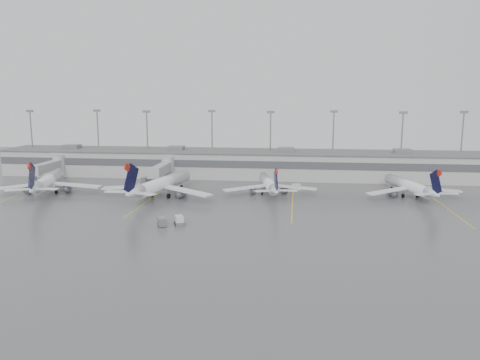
# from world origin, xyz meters

# --- Properties ---
(ground) EXTENTS (260.00, 260.00, 0.00)m
(ground) POSITION_xyz_m (0.00, 0.00, 0.00)
(ground) COLOR #545457
(ground) RESTS_ON ground
(terminal) EXTENTS (152.00, 17.00, 9.45)m
(terminal) POSITION_xyz_m (-0.01, 57.98, 4.17)
(terminal) COLOR #ADADA8
(terminal) RESTS_ON ground
(light_masts) EXTENTS (142.40, 8.00, 20.60)m
(light_masts) POSITION_xyz_m (0.00, 63.75, 12.03)
(light_masts) COLOR gray
(light_masts) RESTS_ON ground
(jet_bridge_left) EXTENTS (4.00, 17.20, 7.00)m
(jet_bridge_left) POSITION_xyz_m (-55.50, 45.72, 3.87)
(jet_bridge_left) COLOR #A0A2A5
(jet_bridge_left) RESTS_ON ground
(jet_bridge_right) EXTENTS (4.00, 17.20, 7.00)m
(jet_bridge_right) POSITION_xyz_m (-20.50, 45.72, 3.87)
(jet_bridge_right) COLOR #A0A2A5
(jet_bridge_right) RESTS_ON ground
(stand_markings) EXTENTS (105.25, 40.00, 0.01)m
(stand_markings) POSITION_xyz_m (-0.00, 24.00, 0.01)
(stand_markings) COLOR yellow
(stand_markings) RESTS_ON ground
(jet_far_left) EXTENTS (27.63, 31.39, 10.39)m
(jet_far_left) POSITION_xyz_m (-46.19, 25.74, 3.23)
(jet_far_left) COLOR white
(jet_far_left) RESTS_ON ground
(jet_mid_left) EXTENTS (29.34, 33.22, 10.87)m
(jet_mid_left) POSITION_xyz_m (-15.39, 24.85, 3.38)
(jet_mid_left) COLOR white
(jet_mid_left) RESTS_ON ground
(jet_mid_right) EXTENTS (23.90, 27.06, 8.84)m
(jet_mid_right) POSITION_xyz_m (11.34, 31.93, 2.75)
(jet_mid_right) COLOR white
(jet_mid_right) RESTS_ON ground
(jet_far_right) EXTENTS (24.10, 27.38, 9.05)m
(jet_far_right) POSITION_xyz_m (46.74, 32.52, 2.81)
(jet_far_right) COLOR white
(jet_far_right) RESTS_ON ground
(baggage_tug) EXTENTS (2.70, 3.28, 1.82)m
(baggage_tug) POSITION_xyz_m (-4.58, 0.42, 0.71)
(baggage_tug) COLOR silver
(baggage_tug) RESTS_ON ground
(baggage_cart) EXTENTS (2.45, 3.07, 1.73)m
(baggage_cart) POSITION_xyz_m (-7.78, -0.78, 0.90)
(baggage_cart) COLOR slate
(baggage_cart) RESTS_ON ground
(gse_uld_a) EXTENTS (2.56, 2.05, 1.58)m
(gse_uld_a) POSITION_xyz_m (-49.86, 36.36, 0.79)
(gse_uld_a) COLOR silver
(gse_uld_a) RESTS_ON ground
(gse_uld_b) EXTENTS (2.38, 1.83, 1.51)m
(gse_uld_b) POSITION_xyz_m (-18.13, 37.29, 0.76)
(gse_uld_b) COLOR silver
(gse_uld_b) RESTS_ON ground
(gse_uld_c) EXTENTS (2.64, 2.04, 1.66)m
(gse_uld_c) POSITION_xyz_m (18.28, 38.06, 0.83)
(gse_uld_c) COLOR silver
(gse_uld_c) RESTS_ON ground
(gse_loader) EXTENTS (2.77, 3.35, 1.80)m
(gse_loader) POSITION_xyz_m (-25.18, 42.93, 0.90)
(gse_loader) COLOR slate
(gse_loader) RESTS_ON ground
(cone_a) EXTENTS (0.47, 0.47, 0.74)m
(cone_a) POSITION_xyz_m (-45.01, 39.32, 0.37)
(cone_a) COLOR #FF6705
(cone_a) RESTS_ON ground
(cone_b) EXTENTS (0.47, 0.47, 0.75)m
(cone_b) POSITION_xyz_m (-25.67, 29.43, 0.37)
(cone_b) COLOR #FF6705
(cone_b) RESTS_ON ground
(cone_c) EXTENTS (0.44, 0.44, 0.70)m
(cone_c) POSITION_xyz_m (8.13, 36.64, 0.35)
(cone_c) COLOR #FF6705
(cone_c) RESTS_ON ground
(cone_d) EXTENTS (0.47, 0.47, 0.75)m
(cone_d) POSITION_xyz_m (43.95, 34.68, 0.37)
(cone_d) COLOR #FF6705
(cone_d) RESTS_ON ground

